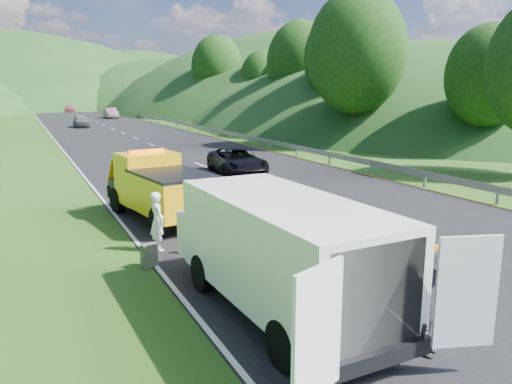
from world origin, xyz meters
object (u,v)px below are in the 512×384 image
child (205,255)px  suitcase (149,256)px  white_van (279,248)px  spare_tire (397,337)px  worker (428,355)px  passing_suv (237,174)px  woman (159,250)px  tow_truck (160,187)px

child → suitcase: bearing=-161.1°
white_van → spare_tire: size_ratio=11.76×
white_van → worker: (1.56, -2.66, -1.39)m
white_van → passing_suv: (5.94, 15.87, -1.39)m
worker → suitcase: size_ratio=3.02×
passing_suv → spare_tire: bearing=-97.1°
woman → white_van: bearing=-172.0°
white_van → suitcase: bearing=113.6°
suitcase → spare_tire: size_ratio=1.07×
passing_suv → white_van: bearing=-103.6°
woman → spare_tire: woman is taller
spare_tire → white_van: bearing=128.2°
child → passing_suv: (6.10, 11.76, 0.00)m
woman → child: 1.42m
tow_truck → child: bearing=-97.5°
woman → passing_suv: 12.98m
spare_tire → passing_suv: passing_suv is taller
woman → child: woman is taller
white_van → worker: 3.38m
suitcase → spare_tire: (3.31, -5.69, -0.32)m
suitcase → spare_tire: suitcase is taller
woman → worker: size_ratio=0.89×
woman → spare_tire: (2.73, -6.96, 0.00)m
woman → child: bearing=-137.0°
worker → passing_suv: bearing=48.2°
white_van → worker: size_ratio=3.66×
woman → worker: (2.79, -7.70, 0.00)m
woman → child: (1.06, -0.94, 0.00)m
tow_truck → passing_suv: 9.76m
tow_truck → worker: 11.29m
white_van → woman: bearing=101.8°
spare_tire → passing_suv: size_ratio=0.12×
tow_truck → child: size_ratio=5.38×
tow_truck → suitcase: tow_truck is taller
spare_tire → child: bearing=105.5°
child → tow_truck: bearing=98.9°
tow_truck → spare_tire: tow_truck is taller
tow_truck → worker: tow_truck is taller
white_van → tow_truck: bearing=89.9°
suitcase → tow_truck: bearing=71.6°
woman → spare_tire: bearing=-164.3°
tow_truck → white_van: bearing=-97.0°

